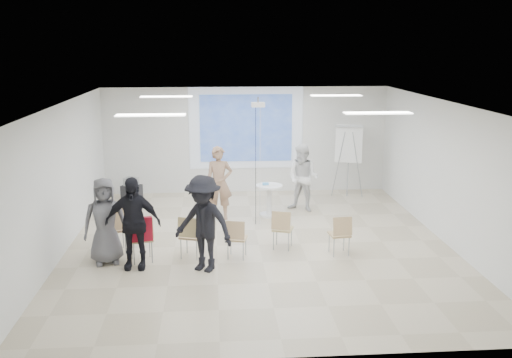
{
  "coord_description": "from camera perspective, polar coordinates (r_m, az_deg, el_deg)",
  "views": [
    {
      "loc": [
        -0.93,
        -11.44,
        4.18
      ],
      "look_at": [
        0.0,
        0.8,
        1.25
      ],
      "focal_mm": 40.0,
      "sensor_mm": 36.0,
      "label": 1
    }
  ],
  "objects": [
    {
      "name": "ceiling",
      "position": [
        11.53,
        0.3,
        7.81
      ],
      "size": [
        8.0,
        9.0,
        0.1
      ],
      "primitive_type": "cube",
      "color": "white",
      "rests_on": "wall_back"
    },
    {
      "name": "fluor_panel_sw",
      "position": [
        10.07,
        -10.48,
        6.31
      ],
      "size": [
        1.2,
        0.3,
        0.02
      ],
      "primitive_type": "cube",
      "color": "white",
      "rests_on": "ceiling"
    },
    {
      "name": "flipchart_easel",
      "position": [
        15.8,
        9.27,
        3.43
      ],
      "size": [
        0.84,
        0.66,
        2.02
      ],
      "rotation": [
        0.0,
        0.0,
        -0.28
      ],
      "color": "#919399",
      "rests_on": "floor"
    },
    {
      "name": "chair_right_inner",
      "position": [
        11.81,
        2.62,
        -4.76
      ],
      "size": [
        0.51,
        0.52,
        0.84
      ],
      "rotation": [
        0.0,
        0.0,
        -0.32
      ],
      "color": "tan",
      "rests_on": "floor"
    },
    {
      "name": "red_jacket",
      "position": [
        11.13,
        -11.58,
        -4.97
      ],
      "size": [
        0.5,
        0.22,
        0.47
      ],
      "primitive_type": "cube",
      "rotation": [
        0.0,
        0.0,
        0.24
      ],
      "color": "#AA1427",
      "rests_on": "chair_left_mid"
    },
    {
      "name": "wall_back",
      "position": [
        16.24,
        -1.0,
        3.92
      ],
      "size": [
        8.0,
        0.1,
        3.0
      ],
      "primitive_type": "cube",
      "color": "silver",
      "rests_on": "floor"
    },
    {
      "name": "pedestal_table",
      "position": [
        14.08,
        1.32,
        -1.94
      ],
      "size": [
        0.7,
        0.7,
        0.81
      ],
      "rotation": [
        0.0,
        0.0,
        -0.08
      ],
      "color": "white",
      "rests_on": "floor"
    },
    {
      "name": "ceiling_projector",
      "position": [
        13.06,
        0.21,
        6.87
      ],
      "size": [
        0.3,
        0.25,
        3.0
      ],
      "color": "white",
      "rests_on": "ceiling"
    },
    {
      "name": "floor",
      "position": [
        12.23,
        0.29,
        -6.81
      ],
      "size": [
        8.0,
        9.0,
        0.1
      ],
      "primitive_type": "cube",
      "color": "beige",
      "rests_on": "ground"
    },
    {
      "name": "chair_right_far",
      "position": [
        11.59,
        8.46,
        -5.26
      ],
      "size": [
        0.43,
        0.46,
        0.83
      ],
      "rotation": [
        0.0,
        0.0,
        0.1
      ],
      "color": "tan",
      "rests_on": "floor"
    },
    {
      "name": "player_right",
      "position": [
        14.44,
        4.74,
        0.45
      ],
      "size": [
        1.16,
        1.1,
        1.9
      ],
      "primitive_type": "imported",
      "rotation": [
        0.0,
        0.0,
        -0.55
      ],
      "color": "white",
      "rests_on": "floor"
    },
    {
      "name": "wall_left",
      "position": [
        12.15,
        -19.1,
        -0.06
      ],
      "size": [
        0.1,
        9.0,
        3.0
      ],
      "primitive_type": "cube",
      "color": "silver",
      "rests_on": "floor"
    },
    {
      "name": "chair_left_mid",
      "position": [
        11.31,
        -11.36,
        -5.61
      ],
      "size": [
        0.52,
        0.55,
        0.91
      ],
      "rotation": [
        0.0,
        0.0,
        0.24
      ],
      "color": "tan",
      "rests_on": "floor"
    },
    {
      "name": "fluor_panel_nw",
      "position": [
        13.53,
        -8.95,
        8.14
      ],
      "size": [
        1.2,
        0.3,
        0.02
      ],
      "primitive_type": "cube",
      "color": "white",
      "rests_on": "ceiling"
    },
    {
      "name": "audience_mid",
      "position": [
        10.61,
        -5.28,
        -3.84
      ],
      "size": [
        1.53,
        1.31,
        2.08
      ],
      "primitive_type": "imported",
      "rotation": [
        0.0,
        0.0,
        -0.53
      ],
      "color": "black",
      "rests_on": "floor"
    },
    {
      "name": "controller_left",
      "position": [
        13.92,
        -3.01,
        1.61
      ],
      "size": [
        0.04,
        0.12,
        0.04
      ],
      "primitive_type": "cube",
      "rotation": [
        0.0,
        0.0,
        0.01
      ],
      "color": "white",
      "rests_on": "player_left"
    },
    {
      "name": "controller_right",
      "position": [
        14.59,
        3.91,
        1.93
      ],
      "size": [
        0.09,
        0.11,
        0.04
      ],
      "primitive_type": "cube",
      "rotation": [
        0.0,
        0.0,
        -0.55
      ],
      "color": "silver",
      "rests_on": "player_right"
    },
    {
      "name": "laptop",
      "position": [
        11.48,
        -6.47,
        -5.51
      ],
      "size": [
        0.38,
        0.32,
        0.03
      ],
      "primitive_type": "imported",
      "rotation": [
        0.0,
        0.0,
        2.82
      ],
      "color": "black",
      "rests_on": "chair_left_inner"
    },
    {
      "name": "player_left",
      "position": [
        13.75,
        -3.72,
        0.07
      ],
      "size": [
        0.74,
        0.5,
        2.02
      ],
      "primitive_type": "imported",
      "rotation": [
        0.0,
        0.0,
        0.01
      ],
      "color": "#A67F65",
      "rests_on": "floor"
    },
    {
      "name": "chair_center",
      "position": [
        11.3,
        -1.99,
        -5.7
      ],
      "size": [
        0.46,
        0.48,
        0.81
      ],
      "rotation": [
        0.0,
        0.0,
        -0.22
      ],
      "color": "tan",
      "rests_on": "floor"
    },
    {
      "name": "chair_far_left",
      "position": [
        11.88,
        -13.96,
        -4.58
      ],
      "size": [
        0.58,
        0.61,
        0.99
      ],
      "rotation": [
        0.0,
        0.0,
        0.28
      ],
      "color": "tan",
      "rests_on": "floor"
    },
    {
      "name": "projection_halo",
      "position": [
        16.12,
        -1.0,
        5.11
      ],
      "size": [
        3.2,
        0.01,
        2.3
      ],
      "primitive_type": "cube",
      "color": "silver",
      "rests_on": "wall_back"
    },
    {
      "name": "wall_right",
      "position": [
        12.76,
        18.74,
        0.58
      ],
      "size": [
        0.1,
        9.0,
        3.0
      ],
      "primitive_type": "cube",
      "color": "silver",
      "rests_on": "floor"
    },
    {
      "name": "av_cart",
      "position": [
        15.57,
        -12.32,
        -1.23
      ],
      "size": [
        0.58,
        0.53,
        0.7
      ],
      "rotation": [
        0.0,
        0.0,
        -0.39
      ],
      "color": "black",
      "rests_on": "floor"
    },
    {
      "name": "fluor_panel_se",
      "position": [
        10.43,
        12.08,
        6.48
      ],
      "size": [
        1.2,
        0.3,
        0.02
      ],
      "primitive_type": "cube",
      "color": "white",
      "rests_on": "ceiling"
    },
    {
      "name": "audience_left",
      "position": [
        10.94,
        -12.25,
        -3.68
      ],
      "size": [
        1.23,
        0.79,
        2.04
      ],
      "primitive_type": "imported",
      "rotation": [
        0.0,
        0.0,
        -0.07
      ],
      "color": "black",
      "rests_on": "floor"
    },
    {
      "name": "chair_left_inner",
      "position": [
        11.38,
        -6.61,
        -5.44
      ],
      "size": [
        0.53,
        0.55,
        0.87
      ],
      "rotation": [
        0.0,
        0.0,
        -0.32
      ],
      "color": "tan",
      "rests_on": "floor"
    },
    {
      "name": "projection_image",
      "position": [
        16.1,
        -0.99,
        5.1
      ],
      "size": [
        2.6,
        0.01,
        1.9
      ],
      "primitive_type": "cube",
      "color": "#2E519F",
      "rests_on": "wall_back"
    },
    {
      "name": "fluor_panel_ne",
      "position": [
        13.81,
        8.01,
        8.27
      ],
      "size": [
        1.2,
        0.3,
        0.02
      ],
      "primitive_type": "cube",
      "color": "white",
      "rests_on": "ceiling"
    },
    {
      "name": "audience_outer",
      "position": [
        11.33,
        -14.89,
        -3.6
      ],
      "size": [
        1.04,
        0.8,
        1.9
      ],
      "primitive_type": "imported",
      "rotation": [
        0.0,
        0.0,
        0.22
      ],
      "color": "slate",
      "rests_on": "floor"
    }
  ]
}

